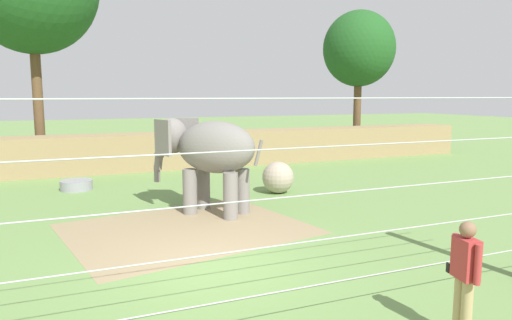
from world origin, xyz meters
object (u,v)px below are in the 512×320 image
Objects in this scene: elephant at (207,151)px; zookeeper at (465,275)px; enrichment_ball at (278,177)px; water_tub at (76,185)px.

elephant reaches higher than zookeeper.
zookeeper is (-1.80, -9.70, 0.38)m from enrichment_ball.
elephant is 2.85× the size of enrichment_ball.
enrichment_ball is 0.99× the size of water_tub.
elephant is at bearing -151.29° from enrichment_ball.
enrichment_ball is at bearing -26.73° from water_tub.
water_tub is (-4.57, 12.91, -0.74)m from zookeeper.
zookeeper is at bearing -70.51° from water_tub.
zookeeper is (1.18, -8.07, -0.85)m from elephant.
water_tub is at bearing 124.99° from elephant.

